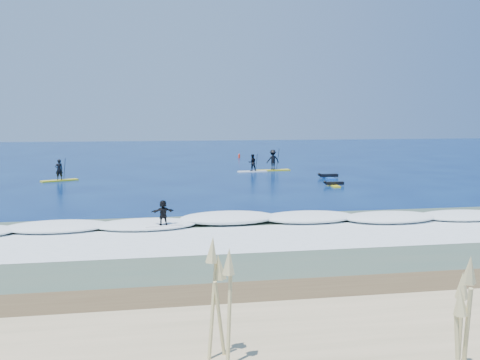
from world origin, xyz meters
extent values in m
plane|color=#031440|center=(0.00, 0.00, 0.00)|extent=(160.00, 160.00, 0.00)
cube|color=#483621|center=(0.00, -21.50, 0.00)|extent=(90.00, 5.00, 0.08)
cube|color=#3D5341|center=(0.00, -14.00, 0.01)|extent=(90.00, 13.00, 0.01)
cube|color=white|center=(0.00, -10.00, 0.00)|extent=(40.00, 6.00, 0.30)
cube|color=silver|center=(0.00, -13.00, 0.00)|extent=(34.00, 5.00, 0.02)
cube|color=gold|center=(-13.79, 9.65, 0.05)|extent=(2.91, 1.92, 0.10)
imported|color=black|center=(-13.79, 9.65, 0.92)|extent=(0.72, 0.62, 1.66)
cylinder|color=black|center=(-13.40, 9.84, 0.86)|extent=(0.33, 0.61, 1.93)
cube|color=black|center=(-13.40, 9.84, -0.05)|extent=(0.12, 0.03, 0.29)
cube|color=white|center=(2.90, 13.87, 0.05)|extent=(2.78, 0.93, 0.09)
imported|color=black|center=(2.90, 13.87, 0.88)|extent=(0.81, 0.66, 1.57)
cylinder|color=black|center=(3.31, 13.91, 0.82)|extent=(0.10, 0.63, 1.83)
cube|color=black|center=(3.31, 13.91, -0.05)|extent=(0.11, 0.03, 0.27)
cube|color=yellow|center=(5.08, 14.70, 0.06)|extent=(3.41, 1.23, 0.11)
imported|color=black|center=(5.08, 14.70, 1.07)|extent=(1.32, 0.86, 1.92)
cylinder|color=black|center=(5.57, 14.76, 1.00)|extent=(0.14, 0.77, 2.23)
cube|color=black|center=(5.57, 14.76, -0.06)|extent=(0.13, 0.03, 0.33)
cube|color=yellow|center=(6.86, 2.81, 0.05)|extent=(0.62, 1.99, 0.09)
cube|color=black|center=(6.95, 2.80, 0.21)|extent=(1.37, 0.42, 0.22)
sphere|color=black|center=(6.18, 2.84, 0.30)|extent=(0.22, 0.22, 0.22)
cube|color=blue|center=(8.19, 7.86, 0.05)|extent=(0.60, 2.22, 0.11)
cube|color=black|center=(8.29, 7.85, 0.23)|extent=(1.53, 0.41, 0.25)
sphere|color=black|center=(7.42, 7.86, 0.34)|extent=(0.25, 0.25, 0.25)
cube|color=white|center=(-6.21, -10.72, 0.20)|extent=(1.77, 0.78, 0.09)
imported|color=black|center=(-6.21, -10.72, 0.82)|extent=(1.11, 0.53, 1.15)
cylinder|color=#FC3216|center=(4.67, 30.93, 0.20)|extent=(0.25, 0.25, 0.41)
cone|color=#FC3216|center=(4.67, 30.93, 0.51)|extent=(0.18, 0.18, 0.20)
camera|label=1|loc=(-6.97, -34.91, 5.17)|focal=40.00mm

